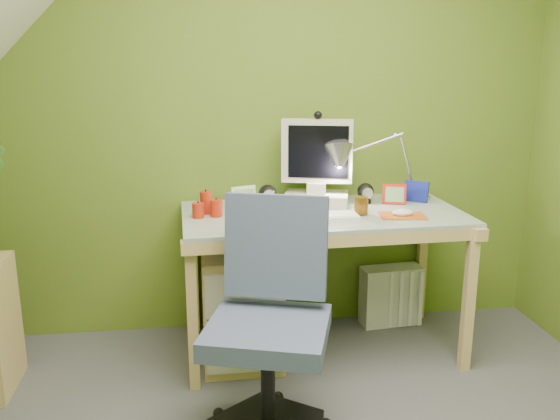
{
  "coord_description": "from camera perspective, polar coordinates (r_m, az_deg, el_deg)",
  "views": [
    {
      "loc": [
        -0.36,
        -1.68,
        1.54
      ],
      "look_at": [
        0.0,
        1.0,
        0.85
      ],
      "focal_mm": 38.0,
      "sensor_mm": 36.0,
      "label": 1
    }
  ],
  "objects": [
    {
      "name": "wall_back",
      "position": [
        3.32,
        -1.4,
        8.42
      ],
      "size": [
        3.2,
        0.01,
        2.4
      ],
      "primitive_type": "cube",
      "color": "olive",
      "rests_on": "floor"
    },
    {
      "name": "speaker_right",
      "position": [
        3.28,
        8.22,
        1.61
      ],
      "size": [
        0.11,
        0.11,
        0.11
      ],
      "primitive_type": null,
      "rotation": [
        0.0,
        0.0,
        -0.21
      ],
      "color": "black",
      "rests_on": "desk"
    },
    {
      "name": "monitor",
      "position": [
        3.19,
        3.58,
        5.6
      ],
      "size": [
        0.46,
        0.34,
        0.57
      ],
      "primitive_type": null,
      "rotation": [
        0.0,
        0.0,
        -0.26
      ],
      "color": "beige",
      "rests_on": "desk"
    },
    {
      "name": "mouse",
      "position": [
        3.04,
        11.72,
        -0.25
      ],
      "size": [
        0.11,
        0.07,
        0.04
      ],
      "primitive_type": "ellipsoid",
      "rotation": [
        0.0,
        0.0,
        0.04
      ],
      "color": "white",
      "rests_on": "mousepad"
    },
    {
      "name": "task_chair",
      "position": [
        2.43,
        -1.2,
        -11.27
      ],
      "size": [
        0.68,
        0.68,
        0.98
      ],
      "primitive_type": null,
      "rotation": [
        0.0,
        0.0,
        -0.3
      ],
      "color": "#414D6B",
      "rests_on": "floor"
    },
    {
      "name": "desk_lamp",
      "position": [
        3.31,
        11.28,
        5.57
      ],
      "size": [
        0.52,
        0.23,
        0.56
      ],
      "primitive_type": null,
      "rotation": [
        0.0,
        0.0,
        0.01
      ],
      "color": "#BBBABF",
      "rests_on": "desk"
    },
    {
      "name": "photo_frame_green",
      "position": [
        3.14,
        -3.51,
        1.25
      ],
      "size": [
        0.14,
        0.06,
        0.12
      ],
      "primitive_type": "cube",
      "rotation": [
        0.0,
        0.0,
        0.32
      ],
      "color": "#AED290",
      "rests_on": "desk"
    },
    {
      "name": "photo_frame_blue",
      "position": [
        3.37,
        12.98,
        1.77
      ],
      "size": [
        0.12,
        0.09,
        0.11
      ],
      "primitive_type": "cube",
      "rotation": [
        0.0,
        0.0,
        -0.62
      ],
      "color": "navy",
      "rests_on": "desk"
    },
    {
      "name": "desk",
      "position": [
        3.2,
        4.03,
        -6.9
      ],
      "size": [
        1.47,
        0.77,
        0.77
      ],
      "primitive_type": null,
      "rotation": [
        0.0,
        0.0,
        0.04
      ],
      "color": "tan",
      "rests_on": "floor"
    },
    {
      "name": "mousepad",
      "position": [
        3.05,
        11.71,
        -0.53
      ],
      "size": [
        0.25,
        0.19,
        0.01
      ],
      "primitive_type": "cube",
      "rotation": [
        0.0,
        0.0,
        -0.14
      ],
      "color": "#B6531C",
      "rests_on": "desk"
    },
    {
      "name": "radiator",
      "position": [
        3.62,
        10.6,
        -8.08
      ],
      "size": [
        0.37,
        0.17,
        0.35
      ],
      "primitive_type": "cube",
      "rotation": [
        0.0,
        0.0,
        0.1
      ],
      "color": "silver",
      "rests_on": "floor"
    },
    {
      "name": "keyboard",
      "position": [
        2.93,
        3.18,
        -0.7
      ],
      "size": [
        0.45,
        0.15,
        0.02
      ],
      "primitive_type": "cube",
      "rotation": [
        0.0,
        0.0,
        0.01
      ],
      "color": "white",
      "rests_on": "desk"
    },
    {
      "name": "speaker_left",
      "position": [
        3.17,
        -1.2,
        1.4
      ],
      "size": [
        0.11,
        0.11,
        0.12
      ],
      "primitive_type": null,
      "rotation": [
        0.0,
        0.0,
        0.17
      ],
      "color": "black",
      "rests_on": "desk"
    },
    {
      "name": "photo_frame_red",
      "position": [
        3.29,
        10.93,
        1.52
      ],
      "size": [
        0.13,
        0.05,
        0.11
      ],
      "primitive_type": "cube",
      "rotation": [
        0.0,
        0.0,
        -0.29
      ],
      "color": "#B52013",
      "rests_on": "desk"
    },
    {
      "name": "amber_tumbler",
      "position": [
        3.03,
        7.81,
        0.4
      ],
      "size": [
        0.08,
        0.08,
        0.09
      ],
      "primitive_type": "cylinder",
      "rotation": [
        0.0,
        0.0,
        0.14
      ],
      "color": "#8A5414",
      "rests_on": "desk"
    },
    {
      "name": "candle_cluster",
      "position": [
        3.01,
        -7.12,
        0.55
      ],
      "size": [
        0.16,
        0.14,
        0.11
      ],
      "primitive_type": null,
      "rotation": [
        0.0,
        0.0,
        0.07
      ],
      "color": "#B4250F",
      "rests_on": "desk"
    }
  ]
}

